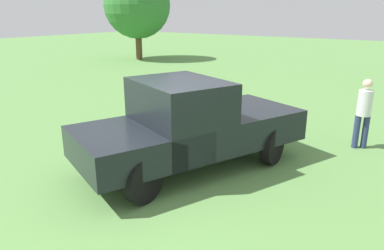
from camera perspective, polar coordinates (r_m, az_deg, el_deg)
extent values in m
plane|color=#5B8C47|center=(7.03, -4.57, -8.75)|extent=(80.00, 80.00, 0.00)
cylinder|color=black|center=(8.92, 5.19, -0.14)|extent=(0.83, 0.22, 0.83)
cylinder|color=black|center=(7.81, 12.44, -3.08)|extent=(0.83, 0.22, 0.83)
cylinder|color=black|center=(7.54, -12.90, -3.87)|extent=(0.83, 0.22, 0.83)
cylinder|color=black|center=(6.18, -7.58, -8.43)|extent=(0.83, 0.22, 0.83)
cube|color=black|center=(8.18, 8.19, 0.62)|extent=(2.42, 2.44, 0.64)
cube|color=black|center=(7.12, -1.88, 1.43)|extent=(2.08, 2.31, 1.40)
cube|color=slate|center=(7.01, -1.91, 4.90)|extent=(1.81, 2.08, 0.48)
cube|color=black|center=(6.83, -8.52, -2.99)|extent=(2.77, 2.58, 0.60)
cube|color=silver|center=(8.83, 12.36, -0.11)|extent=(0.78, 1.73, 0.16)
cylinder|color=navy|center=(9.35, 24.30, -0.95)|extent=(0.14, 0.14, 0.79)
cylinder|color=navy|center=(9.42, 25.44, -0.97)|extent=(0.14, 0.14, 0.79)
cylinder|color=silver|center=(9.21, 25.42, 3.14)|extent=(0.44, 0.44, 0.59)
sphere|color=beige|center=(9.12, 25.78, 5.84)|extent=(0.21, 0.21, 0.21)
cylinder|color=brown|center=(24.99, -8.32, 12.64)|extent=(0.42, 0.42, 2.20)
sphere|color=#337533|center=(24.91, -8.57, 18.12)|extent=(4.29, 4.29, 4.29)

